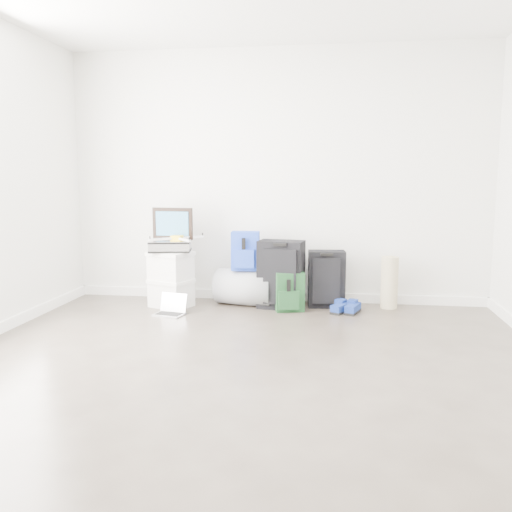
# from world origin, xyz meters

# --- Properties ---
(ground) EXTENTS (5.00, 5.00, 0.00)m
(ground) POSITION_xyz_m (0.00, 0.00, 0.00)
(ground) COLOR #383029
(ground) RESTS_ON ground
(room_envelope) EXTENTS (4.52, 5.02, 2.71)m
(room_envelope) POSITION_xyz_m (0.00, 0.02, 1.72)
(room_envelope) COLOR silver
(room_envelope) RESTS_ON ground
(boxes_stack) EXTENTS (0.50, 0.46, 0.58)m
(boxes_stack) POSITION_xyz_m (-1.06, 2.05, 0.29)
(boxes_stack) COLOR white
(boxes_stack) RESTS_ON ground
(briefcase) EXTENTS (0.46, 0.37, 0.12)m
(briefcase) POSITION_xyz_m (-1.06, 2.05, 0.64)
(briefcase) COLOR #B2B2B7
(briefcase) RESTS_ON boxes_stack
(painting) EXTENTS (0.44, 0.08, 0.33)m
(painting) POSITION_xyz_m (-1.06, 2.14, 0.87)
(painting) COLOR black
(painting) RESTS_ON briefcase
(drone) EXTENTS (0.48, 0.48, 0.05)m
(drone) POSITION_xyz_m (-0.98, 2.03, 0.73)
(drone) COLOR gold
(drone) RESTS_ON briefcase
(duffel_bag) EXTENTS (0.69, 0.52, 0.38)m
(duffel_bag) POSITION_xyz_m (-0.29, 2.22, 0.19)
(duffel_bag) COLOR gray
(duffel_bag) RESTS_ON ground
(blue_backpack) EXTENTS (0.30, 0.23, 0.40)m
(blue_backpack) POSITION_xyz_m (-0.29, 2.19, 0.58)
(blue_backpack) COLOR #1A37AB
(blue_backpack) RESTS_ON duffel_bag
(large_suitcase) EXTENTS (0.49, 0.36, 0.70)m
(large_suitcase) POSITION_xyz_m (0.09, 2.14, 0.35)
(large_suitcase) COLOR black
(large_suitcase) RESTS_ON ground
(green_backpack) EXTENTS (0.32, 0.27, 0.40)m
(green_backpack) POSITION_xyz_m (0.19, 2.02, 0.19)
(green_backpack) COLOR #13341A
(green_backpack) RESTS_ON ground
(carry_on) EXTENTS (0.40, 0.28, 0.59)m
(carry_on) POSITION_xyz_m (0.55, 2.26, 0.30)
(carry_on) COLOR black
(carry_on) RESTS_ON ground
(shoes) EXTENTS (0.32, 0.29, 0.09)m
(shoes) POSITION_xyz_m (0.76, 2.03, 0.04)
(shoes) COLOR black
(shoes) RESTS_ON ground
(rolled_rug) EXTENTS (0.18, 0.18, 0.54)m
(rolled_rug) POSITION_xyz_m (1.20, 2.30, 0.27)
(rolled_rug) COLOR tan
(rolled_rug) RESTS_ON ground
(laptop) EXTENTS (0.32, 0.26, 0.20)m
(laptop) POSITION_xyz_m (-0.97, 1.73, 0.05)
(laptop) COLOR #B8B7BC
(laptop) RESTS_ON ground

